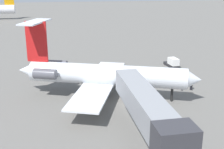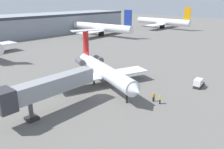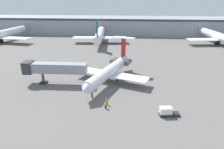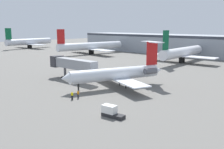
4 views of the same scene
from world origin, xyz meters
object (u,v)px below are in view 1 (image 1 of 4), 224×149
Objects in this scene: jet_bridge at (149,112)px; baggage_tug_lead at (172,63)px; regional_jet at (102,74)px; ground_crew_marshaller at (182,85)px; ground_crew_loader at (191,85)px.

jet_bridge is 4.14× the size of baggage_tug_lead.
regional_jet is at bearing 129.36° from baggage_tug_lead.
jet_bridge is at bearing -171.05° from regional_jet.
regional_jet is at bearing 91.99° from ground_crew_marshaller.
ground_crew_marshaller and ground_crew_loader have the same top height.
ground_crew_loader is (-0.11, -1.44, 0.00)m from ground_crew_marshaller.
jet_bridge is (-15.72, -2.48, 1.02)m from regional_jet.
ground_crew_marshaller is (16.16, -10.28, -3.66)m from jet_bridge.
baggage_tug_lead is at bearing -50.64° from regional_jet.
ground_crew_loader is (0.33, -14.20, -2.65)m from regional_jet.
ground_crew_marshaller is 12.95m from baggage_tug_lead.
jet_bridge is at bearing 155.02° from baggage_tug_lead.
jet_bridge is 10.16× the size of ground_crew_marshaller.
ground_crew_marshaller is 0.41× the size of baggage_tug_lead.
baggage_tug_lead is at bearing -24.98° from jet_bridge.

